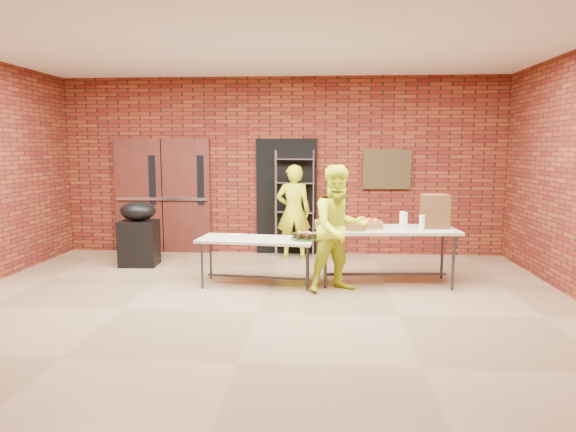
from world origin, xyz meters
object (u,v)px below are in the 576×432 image
object	(u,v)px
wire_rack	(295,203)
volunteer_man	(339,229)
table_right	(387,233)
coffee_dispenser	(435,211)
volunteer_woman	(294,211)
table_left	(256,242)
covered_grill	(139,233)

from	to	relation	value
wire_rack	volunteer_man	size ratio (longest dim) A/B	1.11
table_right	coffee_dispenser	size ratio (longest dim) A/B	4.18
table_right	volunteer_man	xyz separation A→B (m)	(-0.69, -0.43, 0.12)
volunteer_woman	table_right	bearing A→B (deg)	124.86
wire_rack	volunteer_woman	size ratio (longest dim) A/B	1.15
coffee_dispenser	volunteer_woman	world-z (taller)	volunteer_woman
coffee_dispenser	volunteer_woman	distance (m)	2.63
coffee_dispenser	volunteer_man	size ratio (longest dim) A/B	0.28
table_left	coffee_dispenser	bearing A→B (deg)	13.43
table_right	volunteer_man	distance (m)	0.82
covered_grill	table_right	bearing A→B (deg)	-15.49
table_left	covered_grill	bearing A→B (deg)	159.51
wire_rack	coffee_dispenser	bearing A→B (deg)	-29.07
table_right	covered_grill	xyz separation A→B (m)	(-3.93, 0.87, -0.20)
covered_grill	volunteer_man	world-z (taller)	volunteer_man
table_right	coffee_dispenser	bearing A→B (deg)	4.15
coffee_dispenser	volunteer_woman	xyz separation A→B (m)	(-2.11, 1.56, -0.22)
table_left	covered_grill	xyz separation A→B (m)	(-2.09, 1.07, -0.08)
table_right	volunteer_woman	bearing A→B (deg)	126.60
wire_rack	table_right	bearing A→B (deg)	-41.83
table_right	volunteer_man	bearing A→B (deg)	-151.85
volunteer_man	table_right	bearing A→B (deg)	7.57
covered_grill	volunteer_woman	world-z (taller)	volunteer_woman
table_left	volunteer_woman	world-z (taller)	volunteer_woman
wire_rack	table_left	xyz separation A→B (m)	(-0.43, -2.08, -0.33)
table_right	wire_rack	bearing A→B (deg)	122.95
covered_grill	coffee_dispenser	bearing A→B (deg)	-12.49
wire_rack	coffee_dispenser	size ratio (longest dim) A/B	3.96
coffee_dispenser	table_right	bearing A→B (deg)	-171.79
table_left	volunteer_woman	bearing A→B (deg)	83.98
covered_grill	volunteer_woman	bearing A→B (deg)	14.36
coffee_dispenser	volunteer_man	xyz separation A→B (m)	(-1.38, -0.53, -0.18)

